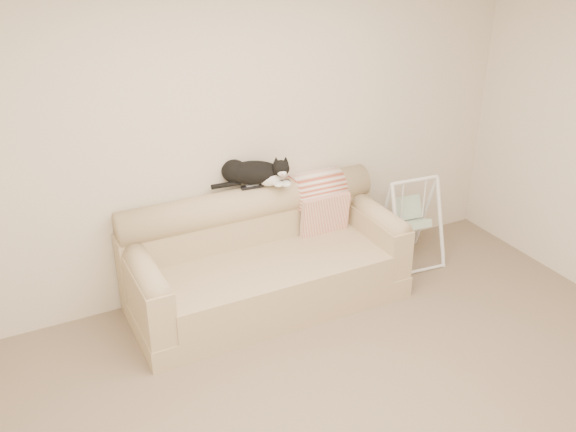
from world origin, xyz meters
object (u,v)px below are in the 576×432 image
object	(u,v)px
remote_a	(252,186)
sofa	(264,261)
tuxedo_cat	(253,173)
baby_swing	(411,220)
remote_b	(280,182)

from	to	relation	value
remote_a	sofa	bearing A→B (deg)	-94.96
remote_a	tuxedo_cat	world-z (taller)	tuxedo_cat
sofa	baby_swing	bearing A→B (deg)	-0.33
sofa	remote_b	xyz separation A→B (m)	(0.26, 0.22, 0.56)
sofa	tuxedo_cat	world-z (taller)	tuxedo_cat
remote_a	remote_b	size ratio (longest dim) A/B	1.04
tuxedo_cat	baby_swing	xyz separation A→B (m)	(1.40, -0.28, -0.61)
remote_b	tuxedo_cat	xyz separation A→B (m)	(-0.21, 0.04, 0.11)
remote_a	remote_b	world-z (taller)	remote_a
sofa	tuxedo_cat	size ratio (longest dim) A/B	3.52
sofa	tuxedo_cat	bearing A→B (deg)	79.99
remote_a	tuxedo_cat	xyz separation A→B (m)	(0.03, 0.03, 0.11)
tuxedo_cat	sofa	bearing A→B (deg)	-100.01
sofa	baby_swing	size ratio (longest dim) A/B	2.72
remote_b	remote_a	bearing A→B (deg)	175.54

